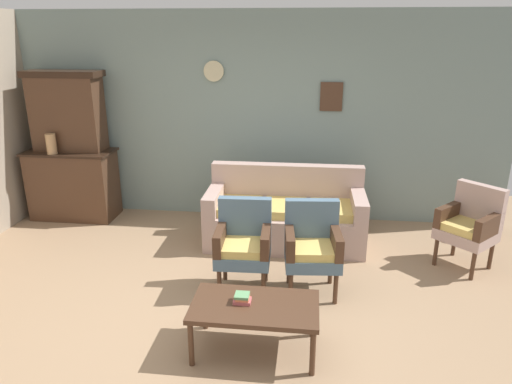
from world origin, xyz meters
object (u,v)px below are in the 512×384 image
at_px(vase_on_cabinet, 51,144).
at_px(floor_vase_by_wall, 488,217).
at_px(wingback_chair_by_fireplace, 470,223).
at_px(book_stack_on_table, 242,298).
at_px(floral_couch, 285,217).
at_px(armchair_row_middle, 244,242).
at_px(armchair_by_doorway, 312,244).
at_px(coffee_table, 255,309).
at_px(side_cabinet, 74,184).

distance_m(vase_on_cabinet, floor_vase_by_wall, 5.55).
distance_m(wingback_chair_by_fireplace, book_stack_on_table, 2.77).
xyz_separation_m(vase_on_cabinet, floral_couch, (3.04, -0.32, -0.74)).
bearing_deg(armchair_row_middle, floral_couch, 73.19).
xyz_separation_m(vase_on_cabinet, armchair_by_doorway, (3.37, -1.42, -0.56)).
bearing_deg(coffee_table, armchair_by_doorway, 66.05).
distance_m(armchair_by_doorway, coffee_table, 1.08).
height_order(floral_couch, book_stack_on_table, floral_couch).
height_order(wingback_chair_by_fireplace, book_stack_on_table, wingback_chair_by_fireplace).
bearing_deg(book_stack_on_table, side_cabinet, 136.43).
bearing_deg(book_stack_on_table, armchair_row_middle, 97.58).
xyz_separation_m(side_cabinet, wingback_chair_by_fireplace, (4.90, -0.88, 0.03)).
bearing_deg(wingback_chair_by_fireplace, book_stack_on_table, -142.59).
distance_m(floral_couch, wingback_chair_by_fireplace, 2.03).
relative_size(vase_on_cabinet, wingback_chair_by_fireplace, 0.29).
bearing_deg(floral_couch, vase_on_cabinet, 174.05).
xyz_separation_m(side_cabinet, armchair_by_doorway, (3.23, -1.60, 0.03)).
relative_size(side_cabinet, armchair_by_doorway, 1.28).
distance_m(side_cabinet, floor_vase_by_wall, 5.37).
height_order(vase_on_cabinet, floral_couch, vase_on_cabinet).
xyz_separation_m(armchair_by_doorway, wingback_chair_by_fireplace, (1.67, 0.72, 0.00)).
bearing_deg(floral_couch, wingback_chair_by_fireplace, -10.88).
distance_m(floral_couch, coffee_table, 2.09).
bearing_deg(side_cabinet, vase_on_cabinet, -127.82).
xyz_separation_m(coffee_table, book_stack_on_table, (-0.10, 0.02, 0.08)).
bearing_deg(wingback_chair_by_fireplace, armchair_by_doorway, -156.60).
distance_m(side_cabinet, vase_on_cabinet, 0.64).
bearing_deg(coffee_table, vase_on_cabinet, 140.63).
bearing_deg(floor_vase_by_wall, book_stack_on_table, -137.34).
bearing_deg(armchair_by_doorway, side_cabinet, 153.70).
bearing_deg(coffee_table, side_cabinet, 137.28).
bearing_deg(floor_vase_by_wall, side_cabinet, 178.93).
relative_size(armchair_row_middle, coffee_table, 0.90).
xyz_separation_m(armchair_by_doorway, book_stack_on_table, (-0.54, -0.96, -0.04)).
height_order(floral_couch, floor_vase_by_wall, floral_couch).
relative_size(armchair_row_middle, wingback_chair_by_fireplace, 1.00).
bearing_deg(armchair_by_doorway, floral_couch, 106.31).
height_order(wingback_chair_by_fireplace, floor_vase_by_wall, wingback_chair_by_fireplace).
distance_m(vase_on_cabinet, armchair_row_middle, 3.12).
distance_m(armchair_by_doorway, wingback_chair_by_fireplace, 1.81).
relative_size(side_cabinet, floral_couch, 0.62).
height_order(side_cabinet, floral_couch, side_cabinet).
bearing_deg(armchair_row_middle, side_cabinet, 147.75).
relative_size(side_cabinet, book_stack_on_table, 8.42).
relative_size(side_cabinet, armchair_row_middle, 1.28).
bearing_deg(floral_couch, armchair_row_middle, -106.81).
xyz_separation_m(armchair_row_middle, coffee_table, (0.23, -0.96, -0.12)).
xyz_separation_m(side_cabinet, floor_vase_by_wall, (5.36, -0.10, -0.18)).
bearing_deg(floor_vase_by_wall, floral_couch, -170.91).
distance_m(armchair_row_middle, armchair_by_doorway, 0.66).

